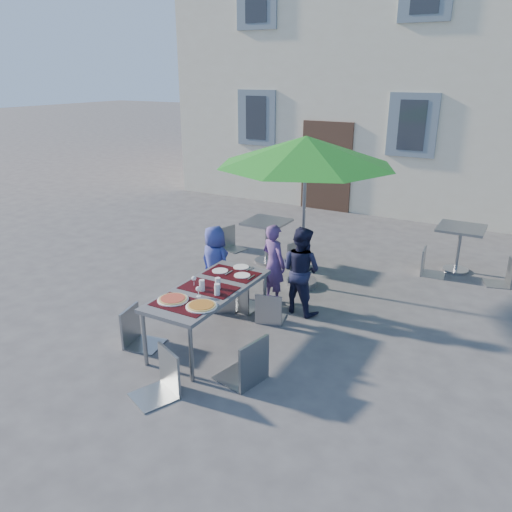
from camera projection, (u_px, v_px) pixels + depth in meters
The scene contains 23 objects.
ground at pixel (242, 375), 5.80m from camera, with size 90.00×90.00×0.00m, color #414144.
building at pixel (457, 12), 13.53m from camera, with size 13.60×8.20×11.10m.
dining_table at pixel (209, 292), 6.32m from camera, with size 0.80×1.85×0.76m.
pizza_near_left at pixel (173, 299), 5.95m from camera, with size 0.37×0.37×0.03m.
pizza_near_right at pixel (202, 306), 5.78m from camera, with size 0.37×0.37×0.03m.
glassware at pixel (209, 286), 6.17m from camera, with size 0.49×0.37×0.15m.
place_settings at pixel (235, 271), 6.81m from camera, with size 0.61×0.49×0.01m.
child_0 at pixel (215, 263), 7.61m from camera, with size 0.57×0.37×1.16m, color #353F93.
child_1 at pixel (274, 264), 7.48m from camera, with size 0.45×0.29×1.23m, color #5C3C7B.
child_2 at pixel (301, 270), 7.15m from camera, with size 0.63×0.36×1.29m, color #181A35.
chair_0 at pixel (222, 278), 7.20m from camera, with size 0.52×0.52×0.89m.
chair_1 at pixel (240, 273), 7.21m from camera, with size 0.47×0.47×0.99m.
chair_2 at pixel (270, 290), 6.87m from camera, with size 0.46×0.46×0.85m.
chair_3 at pixel (135, 305), 6.28m from camera, with size 0.50×0.49×0.95m.
chair_4 at pixel (247, 333), 5.46m from camera, with size 0.56×0.56×1.06m.
chair_5 at pixel (159, 348), 5.27m from camera, with size 0.57×0.57×0.98m.
patio_umbrella at pixel (306, 152), 7.50m from camera, with size 2.76×2.76×2.43m.
cafe_table_0 at pixel (267, 233), 9.08m from camera, with size 0.74×0.74×0.79m.
bg_chair_l_0 at pixel (231, 225), 9.81m from camera, with size 0.46×0.46×0.85m.
bg_chair_r_0 at pixel (290, 238), 8.93m from camera, with size 0.47×0.47×0.89m.
cafe_table_1 at pixel (460, 240), 8.65m from camera, with size 0.76×0.76×0.82m.
bg_chair_l_1 at pixel (431, 246), 8.55m from camera, with size 0.42×0.42×0.88m.
bg_chair_r_1 at pixel (507, 257), 8.10m from camera, with size 0.47×0.47×0.85m.
Camera 1 is at (2.58, -4.25, 3.31)m, focal length 35.00 mm.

